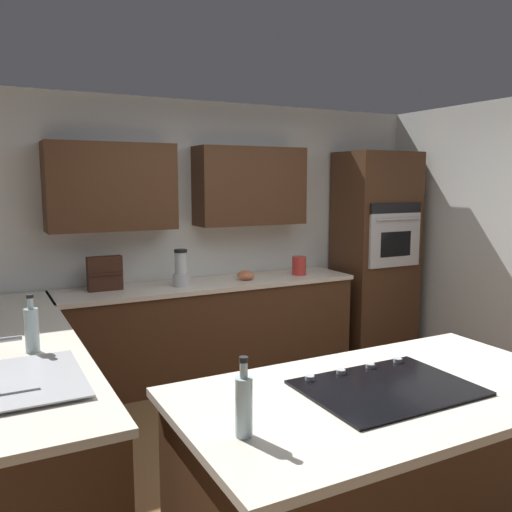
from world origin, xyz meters
TOP-DOWN VIEW (x-y plane):
  - ground_plane at (0.00, 0.00)m, footprint 14.00×14.00m
  - wall_back at (0.07, -2.04)m, footprint 6.00×0.44m
  - lower_cabinets_back at (0.10, -1.72)m, footprint 2.80×0.60m
  - countertop_back at (0.10, -1.72)m, footprint 2.84×0.64m
  - lower_cabinets_side at (1.82, -0.55)m, footprint 0.60×2.90m
  - countertop_side at (1.82, -0.55)m, footprint 0.64×2.94m
  - island_base at (0.39, 1.06)m, footprint 1.86×0.97m
  - island_top at (0.39, 1.06)m, footprint 1.94×1.05m
  - wall_oven at (-1.85, -1.72)m, footprint 0.80×0.66m
  - sink_unit at (1.83, 0.21)m, footprint 0.46×0.70m
  - cooktop at (0.39, 1.05)m, footprint 0.76×0.56m
  - blender at (0.40, -1.68)m, footprint 0.15×0.15m
  - mixing_bowl at (-0.25, -1.68)m, footprint 0.17×0.17m
  - spice_rack at (1.05, -1.80)m, footprint 0.29×0.11m
  - kettle at (-0.85, -1.68)m, footprint 0.14×0.14m
  - dish_soap_bottle at (1.77, -0.27)m, footprint 0.08×0.08m
  - oil_bottle at (1.17, 1.16)m, footprint 0.07×0.07m

SIDE VIEW (x-z plane):
  - ground_plane at x=0.00m, z-range 0.00..0.00m
  - lower_cabinets_back at x=0.10m, z-range 0.00..0.86m
  - lower_cabinets_side at x=1.82m, z-range 0.00..0.86m
  - island_base at x=0.39m, z-range 0.00..0.86m
  - countertop_back at x=0.10m, z-range 0.86..0.90m
  - countertop_side at x=1.82m, z-range 0.86..0.90m
  - island_top at x=0.39m, z-range 0.86..0.90m
  - cooktop at x=0.39m, z-range 0.89..0.92m
  - sink_unit at x=1.83m, z-range 0.80..1.03m
  - mixing_bowl at x=-0.25m, z-range 0.90..0.99m
  - kettle at x=-0.85m, z-range 0.90..1.09m
  - oil_bottle at x=1.17m, z-range 0.87..1.18m
  - dish_soap_bottle at x=1.77m, z-range 0.87..1.20m
  - blender at x=0.40m, z-range 0.88..1.21m
  - spice_rack at x=1.05m, z-range 0.90..1.20m
  - wall_oven at x=-1.85m, z-range 0.00..2.15m
  - wall_back at x=0.07m, z-range 0.13..2.73m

